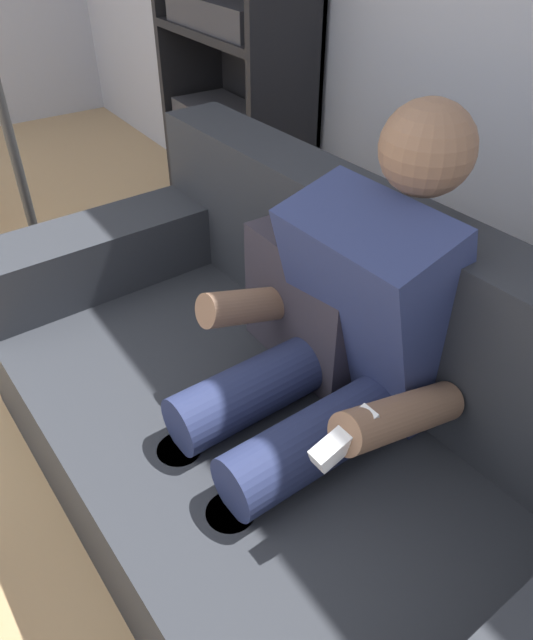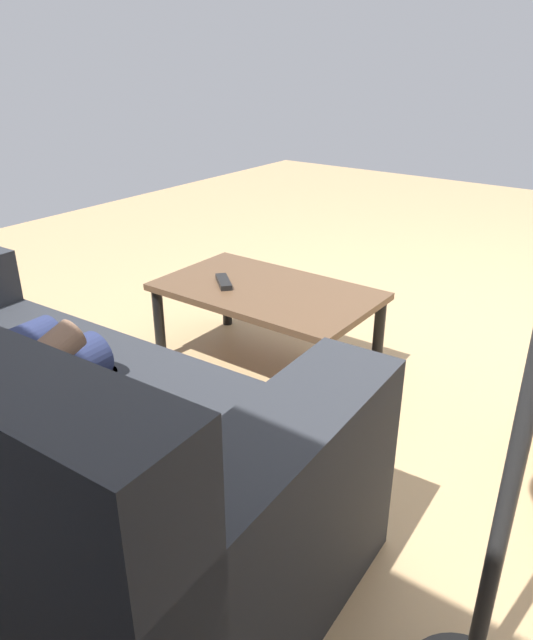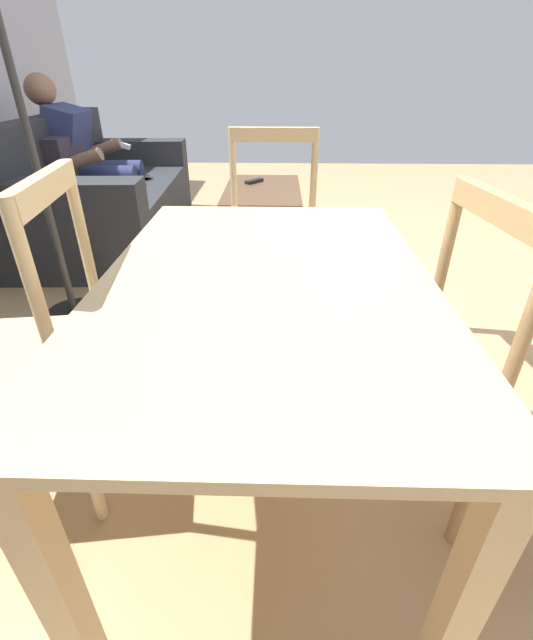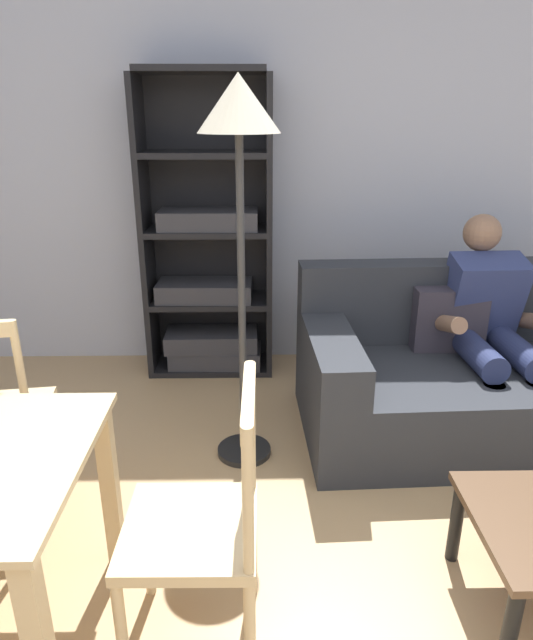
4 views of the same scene
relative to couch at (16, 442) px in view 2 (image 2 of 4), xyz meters
The scene contains 4 objects.
ground_plane 2.17m from the couch, 113.92° to the right, with size 8.17×8.17×0.00m, color tan.
couch is the anchor object (origin of this frame).
coffee_table 1.26m from the couch, 88.91° to the right, with size 0.97×0.57×0.39m.
tv_remote 1.21m from the couch, 79.97° to the right, with size 0.05×0.17×0.02m, color black.
Camera 2 is at (-0.55, 2.67, 1.35)m, focal length 33.04 mm.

